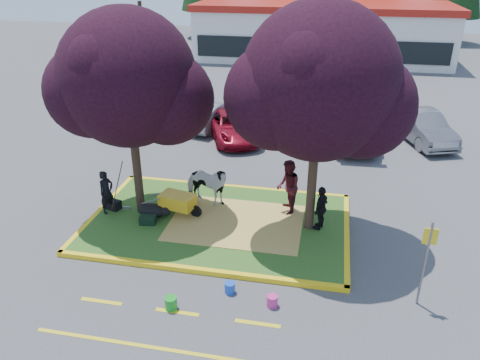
% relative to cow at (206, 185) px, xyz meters
% --- Properties ---
extents(ground, '(90.00, 90.00, 0.00)m').
position_rel_cow_xyz_m(ground, '(0.64, -1.02, -0.87)').
color(ground, '#424244').
rests_on(ground, ground).
extents(median_island, '(8.00, 5.00, 0.15)m').
position_rel_cow_xyz_m(median_island, '(0.64, -1.02, -0.80)').
color(median_island, '#29581B').
rests_on(median_island, ground).
extents(curb_near, '(8.30, 0.16, 0.15)m').
position_rel_cow_xyz_m(curb_near, '(0.64, -3.60, -0.80)').
color(curb_near, yellow).
rests_on(curb_near, ground).
extents(curb_far, '(8.30, 0.16, 0.15)m').
position_rel_cow_xyz_m(curb_far, '(0.64, 1.56, -0.80)').
color(curb_far, yellow).
rests_on(curb_far, ground).
extents(curb_left, '(0.16, 5.30, 0.15)m').
position_rel_cow_xyz_m(curb_left, '(-3.44, -1.02, -0.80)').
color(curb_left, yellow).
rests_on(curb_left, ground).
extents(curb_right, '(0.16, 5.30, 0.15)m').
position_rel_cow_xyz_m(curb_right, '(4.72, -1.02, -0.80)').
color(curb_right, yellow).
rests_on(curb_right, ground).
extents(straw_bedding, '(4.20, 3.00, 0.01)m').
position_rel_cow_xyz_m(straw_bedding, '(1.24, -1.02, -0.72)').
color(straw_bedding, '#D1B456').
rests_on(straw_bedding, median_island).
extents(tree_purple_left, '(5.06, 4.20, 6.51)m').
position_rel_cow_xyz_m(tree_purple_left, '(-2.14, -0.64, 3.49)').
color(tree_purple_left, black).
rests_on(tree_purple_left, median_island).
extents(tree_purple_right, '(5.30, 4.40, 6.82)m').
position_rel_cow_xyz_m(tree_purple_right, '(3.56, -0.84, 3.69)').
color(tree_purple_right, black).
rests_on(tree_purple_right, median_island).
extents(fire_lane_stripe_a, '(1.10, 0.12, 0.01)m').
position_rel_cow_xyz_m(fire_lane_stripe_a, '(-1.36, -5.22, -0.87)').
color(fire_lane_stripe_a, yellow).
rests_on(fire_lane_stripe_a, ground).
extents(fire_lane_stripe_b, '(1.10, 0.12, 0.01)m').
position_rel_cow_xyz_m(fire_lane_stripe_b, '(0.64, -5.22, -0.87)').
color(fire_lane_stripe_b, yellow).
rests_on(fire_lane_stripe_b, ground).
extents(fire_lane_stripe_c, '(1.10, 0.12, 0.01)m').
position_rel_cow_xyz_m(fire_lane_stripe_c, '(2.64, -5.22, -0.87)').
color(fire_lane_stripe_c, yellow).
rests_on(fire_lane_stripe_c, ground).
extents(fire_lane_long, '(6.00, 0.10, 0.01)m').
position_rel_cow_xyz_m(fire_lane_long, '(0.64, -6.42, -0.87)').
color(fire_lane_long, yellow).
rests_on(fire_lane_long, ground).
extents(retail_building, '(20.40, 8.40, 4.40)m').
position_rel_cow_xyz_m(retail_building, '(2.64, 26.96, 1.38)').
color(retail_building, silver).
rests_on(retail_building, ground).
extents(cow, '(1.84, 1.17, 1.44)m').
position_rel_cow_xyz_m(cow, '(0.00, 0.00, 0.00)').
color(cow, white).
rests_on(cow, median_island).
extents(calf, '(1.11, 0.82, 0.43)m').
position_rel_cow_xyz_m(calf, '(-1.54, -1.16, -0.51)').
color(calf, black).
rests_on(calf, median_island).
extents(handler, '(0.54, 0.63, 1.48)m').
position_rel_cow_xyz_m(handler, '(-3.06, -1.18, 0.02)').
color(handler, black).
rests_on(handler, median_island).
extents(visitor_a, '(0.89, 1.03, 1.83)m').
position_rel_cow_xyz_m(visitor_a, '(2.76, -0.00, 0.19)').
color(visitor_a, '#45131B').
rests_on(visitor_a, median_island).
extents(visitor_b, '(0.63, 0.91, 1.44)m').
position_rel_cow_xyz_m(visitor_b, '(3.88, -0.82, -0.00)').
color(visitor_b, black).
rests_on(visitor_b, median_island).
extents(wheelbarrow, '(2.00, 0.88, 0.75)m').
position_rel_cow_xyz_m(wheelbarrow, '(-0.72, -0.91, -0.20)').
color(wheelbarrow, black).
rests_on(wheelbarrow, median_island).
extents(gear_bag_dark, '(0.66, 0.48, 0.30)m').
position_rel_cow_xyz_m(gear_bag_dark, '(-3.06, -0.93, -0.57)').
color(gear_bag_dark, black).
rests_on(gear_bag_dark, median_island).
extents(gear_bag_green, '(0.55, 0.38, 0.27)m').
position_rel_cow_xyz_m(gear_bag_green, '(-1.50, -1.64, -0.59)').
color(gear_bag_green, black).
rests_on(gear_bag_green, median_island).
extents(sign_post, '(0.33, 0.06, 2.35)m').
position_rel_cow_xyz_m(sign_post, '(6.44, -3.72, 0.57)').
color(sign_post, slate).
rests_on(sign_post, ground).
extents(bucket_green, '(0.40, 0.40, 0.33)m').
position_rel_cow_xyz_m(bucket_green, '(0.45, -5.12, -0.71)').
color(bucket_green, '#179824').
rests_on(bucket_green, ground).
extents(bucket_pink, '(0.29, 0.29, 0.30)m').
position_rel_cow_xyz_m(bucket_pink, '(2.89, -4.53, -0.72)').
color(bucket_pink, '#CE2D85').
rests_on(bucket_pink, ground).
extents(bucket_blue, '(0.28, 0.28, 0.29)m').
position_rel_cow_xyz_m(bucket_blue, '(1.75, -4.24, -0.72)').
color(bucket_blue, blue).
rests_on(bucket_blue, ground).
extents(car_black, '(2.66, 4.04, 1.28)m').
position_rel_cow_xyz_m(car_black, '(-5.46, 6.65, -0.23)').
color(car_black, black).
rests_on(car_black, ground).
extents(car_silver, '(2.24, 4.16, 1.30)m').
position_rel_cow_xyz_m(car_silver, '(-1.95, 8.23, -0.22)').
color(car_silver, gray).
rests_on(car_silver, ground).
extents(car_red, '(3.76, 4.94, 1.25)m').
position_rel_cow_xyz_m(car_red, '(-0.55, 6.81, -0.25)').
color(car_red, maroon).
rests_on(car_red, ground).
extents(car_white, '(2.42, 5.50, 1.57)m').
position_rel_cow_xyz_m(car_white, '(5.02, 7.62, -0.09)').
color(car_white, silver).
rests_on(car_white, ground).
extents(car_grey, '(2.87, 4.61, 1.43)m').
position_rel_cow_xyz_m(car_grey, '(8.14, 8.15, -0.15)').
color(car_grey, slate).
rests_on(car_grey, ground).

